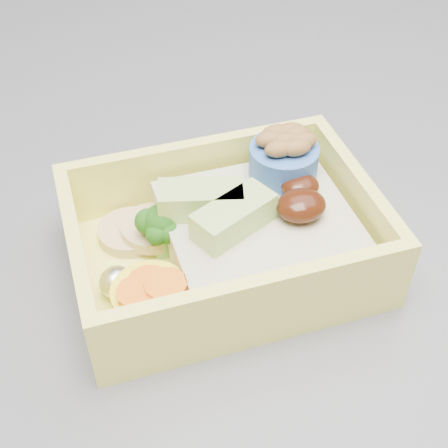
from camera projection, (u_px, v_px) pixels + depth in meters
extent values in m
cube|color=brown|center=(56.00, 25.00, 1.67)|extent=(3.20, 0.60, 0.90)
cube|color=#36363B|center=(115.00, 221.00, 0.46)|extent=(1.24, 0.84, 0.04)
cube|color=#FCF768|center=(224.00, 260.00, 0.40)|extent=(0.19, 0.14, 0.01)
cube|color=#FCF768|center=(196.00, 169.00, 0.42)|extent=(0.18, 0.01, 0.04)
cube|color=#FCF768|center=(259.00, 307.00, 0.34)|extent=(0.18, 0.01, 0.04)
cube|color=#FCF768|center=(355.00, 201.00, 0.40)|extent=(0.01, 0.12, 0.04)
cube|color=#FCF768|center=(79.00, 262.00, 0.36)|extent=(0.01, 0.12, 0.04)
cube|color=tan|center=(258.00, 232.00, 0.39)|extent=(0.11, 0.10, 0.03)
ellipsoid|color=#341307|center=(301.00, 206.00, 0.37)|extent=(0.03, 0.03, 0.02)
ellipsoid|color=#341307|center=(300.00, 186.00, 0.39)|extent=(0.02, 0.02, 0.01)
cube|color=#AAD46F|center=(234.00, 217.00, 0.36)|extent=(0.06, 0.04, 0.02)
cube|color=#AAD46F|center=(201.00, 200.00, 0.38)|extent=(0.05, 0.03, 0.02)
cylinder|color=#7AB561|center=(163.00, 243.00, 0.39)|extent=(0.01, 0.01, 0.02)
sphere|color=#205814|center=(161.00, 222.00, 0.38)|extent=(0.02, 0.02, 0.02)
sphere|color=#205814|center=(172.00, 217.00, 0.38)|extent=(0.02, 0.02, 0.02)
sphere|color=#205814|center=(148.00, 221.00, 0.38)|extent=(0.02, 0.02, 0.02)
sphere|color=#205814|center=(169.00, 232.00, 0.38)|extent=(0.01, 0.01, 0.01)
sphere|color=#205814|center=(157.00, 234.00, 0.37)|extent=(0.01, 0.01, 0.01)
sphere|color=#205814|center=(158.00, 216.00, 0.39)|extent=(0.01, 0.01, 0.01)
cylinder|color=yellow|center=(151.00, 301.00, 0.35)|extent=(0.04, 0.04, 0.02)
cylinder|color=orange|center=(148.00, 283.00, 0.35)|extent=(0.02, 0.02, 0.00)
cylinder|color=orange|center=(138.00, 293.00, 0.34)|extent=(0.02, 0.02, 0.00)
cylinder|color=orange|center=(166.00, 285.00, 0.34)|extent=(0.02, 0.02, 0.00)
cylinder|color=tan|center=(130.00, 232.00, 0.40)|extent=(0.04, 0.04, 0.01)
cylinder|color=tan|center=(153.00, 228.00, 0.40)|extent=(0.04, 0.04, 0.01)
ellipsoid|color=silver|center=(175.00, 207.00, 0.41)|extent=(0.02, 0.02, 0.02)
ellipsoid|color=silver|center=(117.00, 282.00, 0.36)|extent=(0.02, 0.02, 0.02)
cylinder|color=#3766BC|center=(284.00, 161.00, 0.40)|extent=(0.04, 0.04, 0.02)
ellipsoid|color=brown|center=(285.00, 141.00, 0.39)|extent=(0.02, 0.01, 0.01)
ellipsoid|color=brown|center=(296.00, 135.00, 0.40)|extent=(0.02, 0.01, 0.01)
ellipsoid|color=brown|center=(270.00, 139.00, 0.39)|extent=(0.02, 0.01, 0.01)
ellipsoid|color=brown|center=(296.00, 147.00, 0.39)|extent=(0.02, 0.01, 0.01)
ellipsoid|color=brown|center=(280.00, 148.00, 0.38)|extent=(0.02, 0.01, 0.01)
ellipsoid|color=brown|center=(302.00, 141.00, 0.39)|extent=(0.02, 0.01, 0.01)
ellipsoid|color=brown|center=(276.00, 133.00, 0.40)|extent=(0.02, 0.01, 0.01)
ellipsoid|color=brown|center=(290.00, 131.00, 0.40)|extent=(0.02, 0.01, 0.01)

